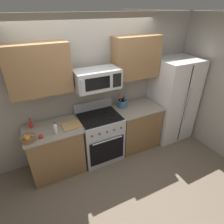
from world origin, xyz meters
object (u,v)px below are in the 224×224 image
object	(u,v)px
cutting_board	(71,125)
fruit_basket	(28,138)
microwave	(97,79)
apple_loose	(41,136)
refrigerator	(172,100)
bottle_hot_sauce	(31,123)
bottle_vinegar	(55,128)
range_oven	(100,136)
utensil_crock	(122,103)

from	to	relation	value
cutting_board	fruit_basket	bearing A→B (deg)	-171.17
microwave	apple_loose	world-z (taller)	microwave
refrigerator	apple_loose	bearing A→B (deg)	-176.51
bottle_hot_sauce	bottle_vinegar	xyz separation A→B (m)	(0.34, -0.35, 0.01)
cutting_board	bottle_hot_sauce	world-z (taller)	bottle_hot_sauce
range_oven	apple_loose	bearing A→B (deg)	-169.90
microwave	bottle_hot_sauce	world-z (taller)	microwave
refrigerator	bottle_vinegar	size ratio (longest dim) A/B	8.57
bottle_hot_sauce	microwave	bearing A→B (deg)	-7.70
utensil_crock	cutting_board	distance (m)	1.13
range_oven	cutting_board	distance (m)	0.70
range_oven	bottle_hot_sauce	bearing A→B (deg)	170.90
refrigerator	microwave	size ratio (longest dim) A/B	2.37
range_oven	utensil_crock	distance (m)	0.79
bottle_vinegar	cutting_board	bearing A→B (deg)	21.50
apple_loose	bottle_vinegar	distance (m)	0.24
utensil_crock	microwave	bearing A→B (deg)	-167.03
bottle_vinegar	refrigerator	bearing A→B (deg)	3.37
apple_loose	refrigerator	bearing A→B (deg)	3.49
microwave	bottle_hot_sauce	distance (m)	1.32
range_oven	refrigerator	distance (m)	1.78
refrigerator	bottle_hot_sauce	distance (m)	2.88
bottle_hot_sauce	bottle_vinegar	bearing A→B (deg)	-46.25
range_oven	fruit_basket	distance (m)	1.33
range_oven	apple_loose	world-z (taller)	range_oven
microwave	fruit_basket	size ratio (longest dim) A/B	3.33
fruit_basket	bottle_hot_sauce	world-z (taller)	bottle_hot_sauce
utensil_crock	apple_loose	world-z (taller)	utensil_crock
microwave	bottle_vinegar	xyz separation A→B (m)	(-0.81, -0.20, -0.62)
utensil_crock	bottle_hot_sauce	distance (m)	1.72
apple_loose	cutting_board	world-z (taller)	apple_loose
refrigerator	microwave	world-z (taller)	microwave
bottle_vinegar	apple_loose	bearing A→B (deg)	-175.23
fruit_basket	apple_loose	world-z (taller)	fruit_basket
utensil_crock	cutting_board	size ratio (longest dim) A/B	1.05
range_oven	fruit_basket	bearing A→B (deg)	-172.34
range_oven	cutting_board	size ratio (longest dim) A/B	3.48
range_oven	fruit_basket	world-z (taller)	range_oven
range_oven	refrigerator	size ratio (longest dim) A/B	0.61
refrigerator	apple_loose	size ratio (longest dim) A/B	25.59
bottle_vinegar	bottle_hot_sauce	bearing A→B (deg)	133.75
range_oven	bottle_vinegar	distance (m)	0.98
refrigerator	utensil_crock	distance (m)	1.17
refrigerator	fruit_basket	distance (m)	2.96
microwave	utensil_crock	distance (m)	0.86
range_oven	bottle_hot_sauce	xyz separation A→B (m)	(-1.15, 0.18, 0.52)
bottle_hot_sauce	range_oven	bearing A→B (deg)	-9.10
refrigerator	bottle_vinegar	bearing A→B (deg)	-176.63
apple_loose	bottle_vinegar	xyz separation A→B (m)	(0.23, 0.02, 0.06)
utensil_crock	fruit_basket	size ratio (longest dim) A/B	1.45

